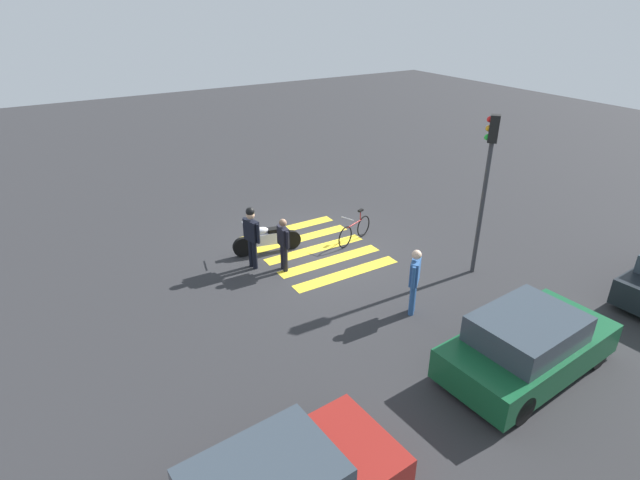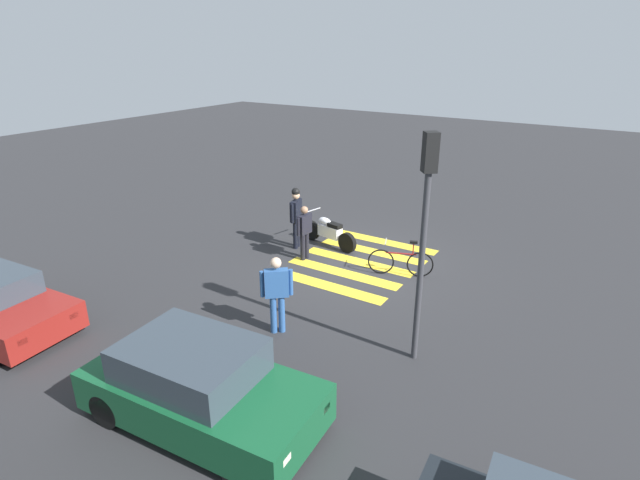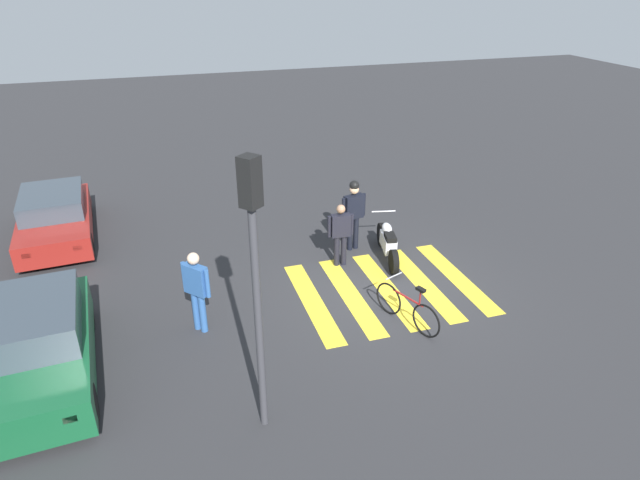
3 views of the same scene
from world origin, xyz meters
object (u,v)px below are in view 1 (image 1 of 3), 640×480
object	(u,v)px
officer_by_motorcycle	(252,233)
traffic_light_pole	(487,172)
police_motorcycle	(267,239)
pedestrian_bystander	(415,278)
leaning_bicycle	(355,230)
officer_on_foot	(284,242)
car_green_compact	(528,345)

from	to	relation	value
officer_by_motorcycle	traffic_light_pole	xyz separation A→B (m)	(-5.31, 3.51, 1.89)
police_motorcycle	pedestrian_bystander	bearing A→B (deg)	108.84
leaning_bicycle	officer_on_foot	bearing A→B (deg)	9.47
police_motorcycle	pedestrian_bystander	xyz separation A→B (m)	(-1.66, 4.85, 0.57)
pedestrian_bystander	officer_on_foot	bearing A→B (deg)	-64.48
officer_on_foot	leaning_bicycle	bearing A→B (deg)	-170.53
officer_on_foot	traffic_light_pole	distance (m)	5.84
police_motorcycle	car_green_compact	size ratio (longest dim) A/B	0.52
leaning_bicycle	officer_on_foot	distance (m)	2.89
leaning_bicycle	car_green_compact	xyz separation A→B (m)	(0.49, 6.99, 0.29)
officer_on_foot	pedestrian_bystander	size ratio (longest dim) A/B	0.91
leaning_bicycle	officer_by_motorcycle	size ratio (longest dim) A/B	0.87
pedestrian_bystander	traffic_light_pole	world-z (taller)	traffic_light_pole
car_green_compact	traffic_light_pole	world-z (taller)	traffic_light_pole
car_green_compact	police_motorcycle	bearing A→B (deg)	-73.80
pedestrian_bystander	car_green_compact	world-z (taller)	pedestrian_bystander
leaning_bicycle	traffic_light_pole	distance (m)	4.64
traffic_light_pole	police_motorcycle	bearing A→B (deg)	-42.44
car_green_compact	pedestrian_bystander	bearing A→B (deg)	-78.37
pedestrian_bystander	traffic_light_pole	distance (m)	3.57
officer_on_foot	pedestrian_bystander	xyz separation A→B (m)	(-1.72, 3.61, 0.11)
police_motorcycle	officer_by_motorcycle	xyz separation A→B (m)	(0.78, 0.64, 0.67)
police_motorcycle	car_green_compact	xyz separation A→B (m)	(-2.25, 7.76, 0.22)
officer_on_foot	officer_by_motorcycle	xyz separation A→B (m)	(0.71, -0.60, 0.21)
pedestrian_bystander	car_green_compact	distance (m)	2.99
police_motorcycle	leaning_bicycle	world-z (taller)	police_motorcycle
officer_by_motorcycle	traffic_light_pole	world-z (taller)	traffic_light_pole
officer_on_foot	pedestrian_bystander	distance (m)	4.00
police_motorcycle	traffic_light_pole	bearing A→B (deg)	137.56
leaning_bicycle	pedestrian_bystander	distance (m)	4.27
officer_by_motorcycle	car_green_compact	size ratio (longest dim) A/B	0.46
pedestrian_bystander	traffic_light_pole	xyz separation A→B (m)	(-2.88, -0.70, 1.99)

